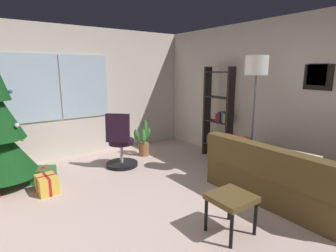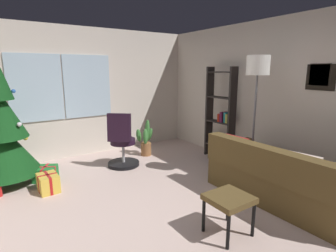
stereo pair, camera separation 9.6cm
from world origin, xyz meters
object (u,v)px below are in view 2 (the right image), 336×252
Objects in this scene: holiday_tree at (1,130)px; gift_box_green at (45,174)px; gift_box_gold at (48,183)px; floor_lamp at (257,76)px; couch at (296,181)px; bookshelf at (221,119)px; office_chair at (122,146)px; potted_plant at (146,141)px; footstool at (229,202)px.

holiday_tree is 6.03× the size of gift_box_green.
floor_lamp reaches higher than gift_box_gold.
couch is at bearing -38.60° from gift_box_gold.
floor_lamp is (0.08, 0.78, 1.33)m from couch.
floor_lamp reaches higher than bookshelf.
floor_lamp reaches higher than office_chair.
office_chair is (1.75, -0.31, -0.45)m from holiday_tree.
footstool is at bearing -101.82° from potted_plant.
gift_box_gold is at bearing -161.05° from potted_plant.
footstool is at bearing -179.23° from couch.
gift_box_gold is 3.38m from floor_lamp.
holiday_tree is 1.05m from gift_box_gold.
floor_lamp is at bearing -33.39° from gift_box_green.
gift_box_green is at bearing 117.64° from footstool.
holiday_tree reaches higher than floor_lamp.
floor_lamp is at bearing -26.11° from gift_box_gold.
holiday_tree reaches higher than gift_box_green.
bookshelf is 2.46× the size of potted_plant.
floor_lamp is (-0.33, -1.03, 0.82)m from bookshelf.
holiday_tree is (-3.11, 2.74, 0.56)m from couch.
gift_box_green is 3.18m from bookshelf.
gift_box_green is at bearing -21.00° from holiday_tree.
couch is at bearing -102.84° from bookshelf.
couch is at bearing -44.32° from gift_box_green.
bookshelf is 0.92× the size of floor_lamp.
floor_lamp is 2.52m from potted_plant.
gift_box_gold is at bearing 153.89° from floor_lamp.
footstool is at bearing -62.36° from gift_box_green.
gift_box_green is at bearing 166.20° from bookshelf.
holiday_tree is at bearing -178.89° from potted_plant.
floor_lamp is at bearing 30.57° from footstool.
bookshelf is at bearing -19.35° from office_chair.
footstool is 0.60× the size of potted_plant.
gift_box_gold is 2.09m from potted_plant.
bookshelf is 1.36m from floor_lamp.
gift_box_green is at bearing 146.61° from floor_lamp.
couch is at bearing 0.77° from footstool.
holiday_tree is 1.84m from office_chair.
floor_lamp is at bearing -31.64° from holiday_tree.
office_chair is at bearing 92.09° from footstool.
footstool is at bearing -149.43° from floor_lamp.
gift_box_green is at bearing 135.68° from couch.
couch is 1.02× the size of floor_lamp.
footstool reaches higher than gift_box_gold.
couch is 1.11× the size of bookshelf.
bookshelf is (3.02, -0.74, 0.67)m from gift_box_green.
office_chair is at bearing -5.54° from gift_box_green.
holiday_tree is 3.64m from bookshelf.
gift_box_green is 0.22× the size of floor_lamp.
gift_box_green is 1.18× the size of gift_box_gold.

